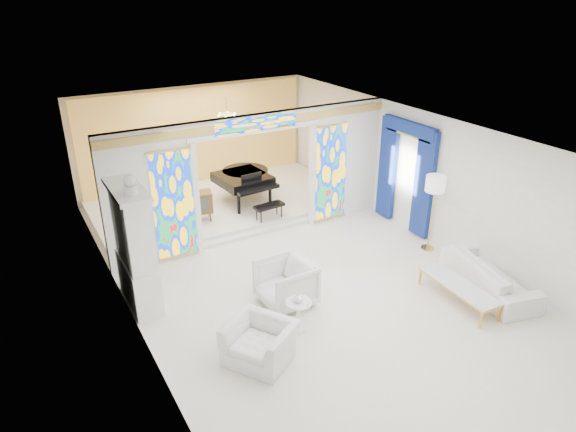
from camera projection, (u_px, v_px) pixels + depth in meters
floor at (300, 273)px, 10.95m from camera, size 12.00×12.00×0.00m
ceiling at (301, 136)px, 9.70m from camera, size 7.00×12.00×0.02m
wall_back at (195, 137)px, 15.05m from camera, size 7.00×0.02×3.00m
wall_left at (125, 250)px, 8.74m from camera, size 0.02×12.00×3.00m
wall_right at (429, 178)px, 11.91m from camera, size 0.02×12.00×3.00m
partition_wall at (256, 172)px, 11.83m from camera, size 7.00×0.22×3.00m
stained_glass_left at (174, 205)px, 10.98m from camera, size 0.90×0.04×2.40m
stained_glass_right at (331, 173)px, 12.82m from camera, size 0.90×0.04×2.40m
stained_glass_transom at (257, 123)px, 11.26m from camera, size 2.00×0.04×0.34m
alcove_platform at (223, 203)px, 14.14m from camera, size 6.80×3.80×0.18m
gold_curtain_back at (196, 138)px, 14.95m from camera, size 6.70×0.10×2.90m
chandelier at (227, 115)px, 13.13m from camera, size 0.48×0.48×0.30m
blue_drapes at (406, 167)px, 12.38m from camera, size 0.14×1.85×2.65m
china_cabinet at (135, 249)px, 9.47m from camera, size 0.56×1.46×2.72m
armchair_left at (260, 342)px, 8.31m from camera, size 1.34×1.38×0.68m
armchair_right at (286, 283)px, 9.74m from camera, size 0.99×0.97×0.89m
sofa at (489, 275)px, 10.23m from camera, size 1.40×2.39×0.65m
side_table at (299, 311)px, 9.02m from camera, size 0.58×0.58×0.58m
vase at (299, 297)px, 8.90m from camera, size 0.21×0.21×0.18m
coffee_table at (459, 286)px, 9.81m from camera, size 0.64×1.79×0.39m
floor_lamp at (435, 187)px, 11.29m from camera, size 0.46×0.46×1.79m
grand_piano at (245, 178)px, 13.84m from camera, size 1.59×2.48×0.96m
tv_console at (199, 202)px, 12.73m from camera, size 0.74×0.58×0.75m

